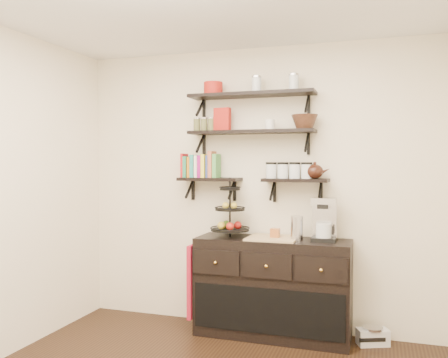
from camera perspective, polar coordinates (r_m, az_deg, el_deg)
back_wall at (r=4.61m, az=3.72°, el=-1.08°), size 3.50×0.02×2.70m
shelf_top at (r=4.52m, az=3.32°, el=10.06°), size 1.20×0.27×0.23m
shelf_mid at (r=4.49m, az=3.31°, el=5.63°), size 1.20×0.27×0.23m
shelf_low_left at (r=4.62m, az=-1.70°, el=-0.10°), size 0.60×0.25×0.23m
shelf_low_right at (r=4.41m, az=8.63°, el=-0.23°), size 0.60×0.25×0.23m
cookbooks at (r=4.65m, az=-2.73°, el=1.59°), size 0.36×0.15×0.26m
glass_canisters at (r=4.41m, az=7.80°, el=0.91°), size 0.43×0.10×0.13m
sideboard at (r=4.47m, az=5.86°, el=-12.84°), size 1.40×0.50×0.92m
fruit_stand at (r=4.46m, az=0.77°, el=-4.61°), size 0.36×0.36×0.53m
candle at (r=4.37m, az=6.17°, el=-6.46°), size 0.08×0.08×0.08m
coffee_maker at (r=4.31m, az=11.96°, el=-4.88°), size 0.21×0.21×0.39m
thermal_carafe at (r=4.30m, az=8.76°, el=-5.87°), size 0.11×0.11×0.22m
apron at (r=4.58m, az=-3.58°, el=-12.02°), size 0.04×0.29×0.68m
radio at (r=4.55m, az=17.46°, el=-17.58°), size 0.30×0.24×0.16m
recipe_box at (r=4.58m, az=-0.20°, el=7.17°), size 0.17×0.08×0.22m
walnut_bowl at (r=4.39m, az=9.66°, el=6.78°), size 0.24×0.24×0.13m
ramekins at (r=4.45m, az=5.54°, el=6.51°), size 0.09×0.09×0.10m
teapot at (r=4.38m, az=10.86°, el=1.05°), size 0.23×0.19×0.16m
red_pot at (r=4.64m, az=-1.31°, el=10.83°), size 0.18×0.18×0.12m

